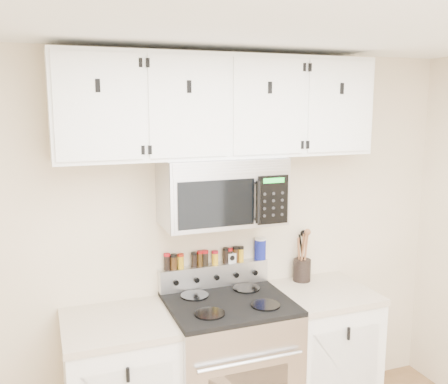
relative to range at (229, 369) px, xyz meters
name	(u,v)px	position (x,y,z in m)	size (l,w,h in m)	color
back_wall	(212,242)	(0.00, 0.32, 0.76)	(3.50, 0.01, 2.50)	#C1B490
range	(229,369)	(0.00, 0.00, 0.00)	(0.76, 0.65, 1.10)	#B7B7BA
base_cabinet_right	(320,352)	(0.69, 0.02, -0.03)	(0.64, 0.62, 0.92)	white
microwave	(222,191)	(0.00, 0.13, 1.14)	(0.76, 0.44, 0.42)	#9E9EA3
upper_cabinets	(220,107)	(0.00, 0.15, 1.66)	(2.00, 0.35, 0.62)	white
utensil_crock	(302,268)	(0.65, 0.23, 0.53)	(0.13, 0.13, 0.37)	black
kitchen_timer	(231,258)	(0.12, 0.28, 0.65)	(0.06, 0.05, 0.07)	silver
salt_canister	(260,249)	(0.34, 0.28, 0.69)	(0.08, 0.08, 0.15)	navy
spice_jar_0	(167,262)	(-0.32, 0.28, 0.67)	(0.04, 0.04, 0.11)	black
spice_jar_1	(173,262)	(-0.28, 0.28, 0.66)	(0.05, 0.05, 0.10)	#3B230E
spice_jar_2	(181,261)	(-0.23, 0.28, 0.66)	(0.04, 0.04, 0.10)	gold
spice_jar_3	(194,259)	(-0.14, 0.28, 0.66)	(0.04, 0.04, 0.10)	black
spice_jar_4	(200,258)	(-0.10, 0.28, 0.67)	(0.04, 0.04, 0.10)	#3F290F
spice_jar_5	(205,258)	(-0.06, 0.28, 0.67)	(0.05, 0.05, 0.10)	black
spice_jar_6	(215,258)	(0.01, 0.28, 0.66)	(0.04, 0.04, 0.09)	gold
spice_jar_7	(226,255)	(0.08, 0.28, 0.67)	(0.04, 0.04, 0.11)	black
spice_jar_8	(230,255)	(0.11, 0.28, 0.66)	(0.04, 0.04, 0.10)	black
spice_jar_9	(236,254)	(0.16, 0.28, 0.67)	(0.04, 0.04, 0.11)	#39210D
spice_jar_10	(241,254)	(0.20, 0.28, 0.67)	(0.04, 0.04, 0.10)	gold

